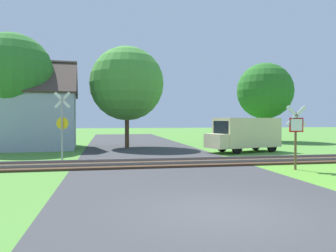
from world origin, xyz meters
TOP-DOWN VIEW (x-y plane):
  - ground_plane at (0.00, 0.00)m, footprint 160.00×160.00m
  - road_asphalt at (0.00, 2.00)m, footprint 8.15×80.00m
  - rail_track at (0.00, 8.24)m, footprint 60.00×2.60m
  - stop_sign_near at (5.26, 5.47)m, footprint 0.87×0.18m
  - crossing_sign_far at (-4.86, 10.92)m, footprint 0.86×0.24m
  - house at (-8.16, 18.42)m, footprint 7.28×6.68m
  - tree_center at (-1.00, 18.26)m, footprint 5.66×5.66m
  - tree_far at (12.92, 23.12)m, footprint 5.53×5.53m
  - tree_left at (-9.01, 17.46)m, footprint 5.58×5.58m
  - mail_truck at (6.37, 13.09)m, footprint 5.22×3.10m

SIDE VIEW (x-z plane):
  - ground_plane at x=0.00m, z-range 0.00..0.00m
  - road_asphalt at x=0.00m, z-range 0.00..0.01m
  - rail_track at x=0.00m, z-range -0.05..0.17m
  - mail_truck at x=6.37m, z-range 0.12..2.36m
  - stop_sign_near at x=5.26m, z-range 0.26..2.98m
  - crossing_sign_far at x=-4.86m, z-range 0.24..3.83m
  - house at x=-8.16m, z-range -1.06..5.48m
  - tree_center at x=-1.00m, z-range 1.03..8.77m
  - tree_far at x=12.92m, z-range 1.11..8.87m
  - tree_left at x=-9.01m, z-range 1.28..9.44m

